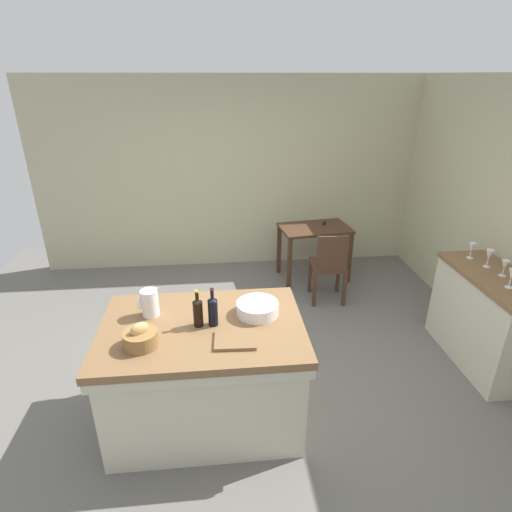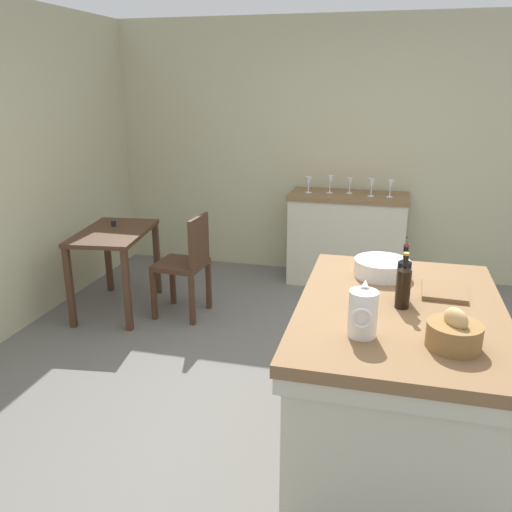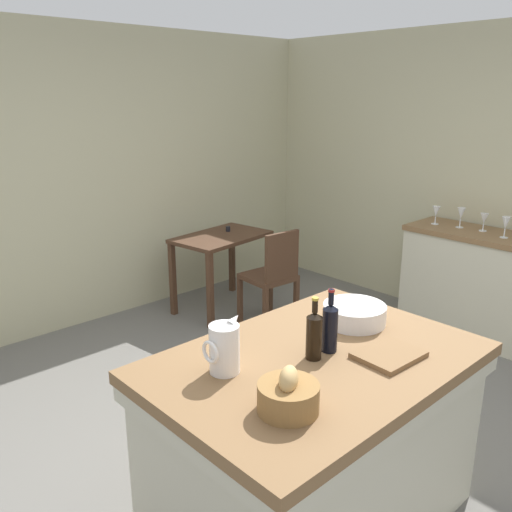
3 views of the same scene
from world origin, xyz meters
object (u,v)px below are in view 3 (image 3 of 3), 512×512
(pitcher, at_px, (224,348))
(wine_glass_far_right, at_px, (436,212))
(wine_glass_left, at_px, (506,223))
(wine_glass_right, at_px, (461,214))
(side_cabinet, at_px, (474,283))
(wine_glass_middle, at_px, (484,219))
(wine_bottle_amber, at_px, (314,334))
(island_table, at_px, (313,434))
(wash_bowl, at_px, (354,314))
(wine_bottle_dark, at_px, (330,326))
(bread_basket, at_px, (288,395))
(writing_desk, at_px, (222,247))
(wooden_chair, at_px, (272,275))
(cutting_board, at_px, (389,355))

(pitcher, relative_size, wine_glass_far_right, 1.59)
(wine_glass_left, bearing_deg, wine_glass_right, 81.26)
(side_cabinet, xyz_separation_m, wine_glass_right, (0.02, 0.19, 0.58))
(side_cabinet, height_order, wine_glass_middle, wine_glass_middle)
(wine_bottle_amber, bearing_deg, wine_glass_far_right, 18.60)
(wine_bottle_amber, bearing_deg, pitcher, 154.25)
(island_table, relative_size, side_cabinet, 1.27)
(wash_bowl, height_order, wine_glass_middle, wine_glass_middle)
(wine_bottle_dark, distance_m, wine_glass_middle, 2.65)
(wash_bowl, xyz_separation_m, wine_glass_left, (2.17, 0.16, 0.10))
(pitcher, height_order, wine_glass_middle, pitcher)
(wine_bottle_amber, relative_size, wine_glass_far_right, 1.81)
(bread_basket, bearing_deg, wine_bottle_dark, 23.09)
(writing_desk, relative_size, wine_glass_left, 5.62)
(wine_glass_left, bearing_deg, wine_glass_far_right, 87.98)
(side_cabinet, height_order, writing_desk, side_cabinet)
(pitcher, bearing_deg, wine_bottle_amber, -25.75)
(wine_bottle_amber, bearing_deg, wash_bowl, 14.21)
(wooden_chair, relative_size, pitcher, 3.54)
(wine_glass_middle, distance_m, wine_glass_far_right, 0.41)
(side_cabinet, relative_size, wine_bottle_dark, 3.92)
(side_cabinet, height_order, wine_glass_left, wine_glass_left)
(wine_bottle_dark, height_order, wine_glass_left, wine_bottle_dark)
(bread_basket, height_order, wine_glass_middle, wine_glass_middle)
(island_table, xyz_separation_m, writing_desk, (1.43, 2.41, 0.14))
(bread_basket, distance_m, wine_bottle_amber, 0.44)
(wine_glass_middle, bearing_deg, pitcher, -174.26)
(pitcher, bearing_deg, wine_glass_far_right, 13.29)
(wine_bottle_dark, bearing_deg, wine_glass_middle, 10.64)
(island_table, bearing_deg, wine_glass_right, 14.29)
(wine_glass_middle, bearing_deg, wine_glass_far_right, 99.61)
(wash_bowl, relative_size, wine_glass_left, 1.88)
(wooden_chair, xyz_separation_m, wine_bottle_dark, (-1.37, -1.75, 0.52))
(wine_bottle_dark, bearing_deg, writing_desk, 60.96)
(wine_glass_far_right, bearing_deg, writing_desk, 127.96)
(wine_glass_left, xyz_separation_m, wine_glass_right, (0.06, 0.41, 0.00))
(writing_desk, distance_m, pitcher, 2.91)
(bread_basket, distance_m, wine_glass_middle, 3.17)
(side_cabinet, bearing_deg, wine_bottle_amber, -169.64)
(island_table, bearing_deg, wine_bottle_dark, -2.22)
(island_table, bearing_deg, wooden_chair, 50.21)
(wine_glass_far_right, bearing_deg, wine_bottle_amber, -161.40)
(island_table, relative_size, wine_bottle_dark, 4.99)
(pitcher, xyz_separation_m, wine_glass_far_right, (3.01, 0.71, 0.03))
(wine_glass_middle, bearing_deg, wine_bottle_dark, -169.36)
(cutting_board, relative_size, wine_glass_right, 1.64)
(wine_glass_left, distance_m, wine_glass_middle, 0.23)
(wine_glass_middle, bearing_deg, wine_glass_left, -112.68)
(bread_basket, height_order, wine_glass_far_right, wine_glass_far_right)
(island_table, distance_m, writing_desk, 2.81)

